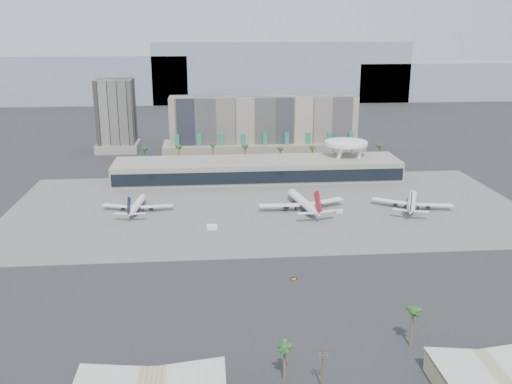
{
  "coord_description": "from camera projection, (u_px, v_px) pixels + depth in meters",
  "views": [
    {
      "loc": [
        -29.87,
        -219.91,
        90.09
      ],
      "look_at": [
        -7.04,
        40.0,
        12.81
      ],
      "focal_mm": 40.0,
      "sensor_mm": 36.0,
      "label": 1
    }
  ],
  "objects": [
    {
      "name": "hangar_right",
      "position": [
        495.0,
        379.0,
        145.31
      ],
      "size": [
        30.55,
        20.6,
        6.89
      ],
      "color": "#918861",
      "rests_on": "ground"
    },
    {
      "name": "service_vehicle_a",
      "position": [
        212.0,
        227.0,
        259.27
      ],
      "size": [
        4.66,
        2.3,
        2.27
      ],
      "primitive_type": "cube",
      "rotation": [
        0.0,
        0.0,
        -0.0
      ],
      "color": "white",
      "rests_on": "ground"
    },
    {
      "name": "palm_row",
      "position": [
        263.0,
        150.0,
        374.24
      ],
      "size": [
        157.8,
        2.8,
        13.1
      ],
      "color": "brown",
      "rests_on": "ground"
    },
    {
      "name": "taxiway_sign",
      "position": [
        294.0,
        279.0,
        208.22
      ],
      "size": [
        2.38,
        0.48,
        1.07
      ],
      "rotation": [
        0.0,
        0.0,
        0.05
      ],
      "color": "black",
      "rests_on": "ground"
    },
    {
      "name": "hotel",
      "position": [
        263.0,
        132.0,
        400.79
      ],
      "size": [
        140.0,
        30.0,
        42.0
      ],
      "color": "tan",
      "rests_on": "ground"
    },
    {
      "name": "airliner_right",
      "position": [
        412.0,
        202.0,
        287.37
      ],
      "size": [
        38.11,
        39.31,
        14.34
      ],
      "rotation": [
        0.0,
        0.0,
        -0.38
      ],
      "color": "white",
      "rests_on": "ground"
    },
    {
      "name": "airliner_centre",
      "position": [
        303.0,
        202.0,
        285.45
      ],
      "size": [
        44.32,
        46.03,
        16.02
      ],
      "rotation": [
        0.0,
        0.0,
        0.19
      ],
      "color": "white",
      "rests_on": "ground"
    },
    {
      "name": "ground",
      "position": [
        281.0,
        248.0,
        238.14
      ],
      "size": [
        900.0,
        900.0,
        0.0
      ],
      "primitive_type": "plane",
      "color": "#232326",
      "rests_on": "ground"
    },
    {
      "name": "near_palm_a",
      "position": [
        285.0,
        353.0,
        147.55
      ],
      "size": [
        6.0,
        6.0,
        11.01
      ],
      "color": "brown",
      "rests_on": "ground"
    },
    {
      "name": "airliner_left",
      "position": [
        137.0,
        205.0,
        283.56
      ],
      "size": [
        35.46,
        36.68,
        12.68
      ],
      "rotation": [
        0.0,
        0.0,
        -0.11
      ],
      "color": "white",
      "rests_on": "ground"
    },
    {
      "name": "saucer_structure",
      "position": [
        346.0,
        146.0,
        348.31
      ],
      "size": [
        26.0,
        26.0,
        21.89
      ],
      "color": "white",
      "rests_on": "ground"
    },
    {
      "name": "mountain_ridge",
      "position": [
        254.0,
        76.0,
        680.91
      ],
      "size": [
        680.0,
        60.0,
        70.0
      ],
      "color": "gray",
      "rests_on": "ground"
    },
    {
      "name": "apron_pad",
      "position": [
        267.0,
        207.0,
        290.66
      ],
      "size": [
        260.0,
        130.0,
        0.06
      ],
      "primitive_type": "cube",
      "color": "#5B5B59",
      "rests_on": "ground"
    },
    {
      "name": "service_vehicle_b",
      "position": [
        339.0,
        211.0,
        281.66
      ],
      "size": [
        3.65,
        2.17,
        1.84
      ],
      "primitive_type": "cube",
      "rotation": [
        0.0,
        0.0,
        0.03
      ],
      "color": "silver",
      "rests_on": "ground"
    },
    {
      "name": "office_tower",
      "position": [
        117.0,
        120.0,
        414.68
      ],
      "size": [
        30.0,
        30.0,
        52.0
      ],
      "color": "black",
      "rests_on": "ground"
    },
    {
      "name": "terminal",
      "position": [
        257.0,
        169.0,
        341.2
      ],
      "size": [
        170.0,
        32.5,
        14.5
      ],
      "color": "#9C9689",
      "rests_on": "ground"
    },
    {
      "name": "near_palm_b",
      "position": [
        413.0,
        316.0,
        162.97
      ],
      "size": [
        6.0,
        6.0,
        12.65
      ],
      "color": "brown",
      "rests_on": "ground"
    },
    {
      "name": "utility_pole",
      "position": [
        323.0,
        365.0,
        144.16
      ],
      "size": [
        3.2,
        0.85,
        12.0
      ],
      "color": "#4C3826",
      "rests_on": "ground"
    }
  ]
}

